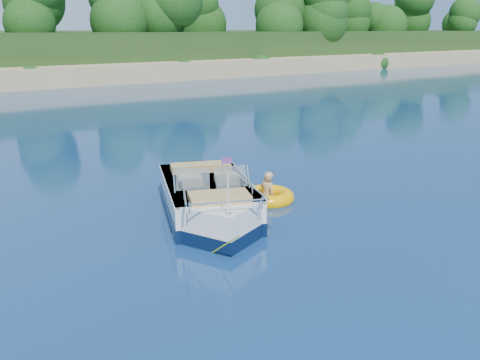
% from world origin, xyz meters
% --- Properties ---
extents(ground, '(160.00, 160.00, 0.00)m').
position_xyz_m(ground, '(0.00, 0.00, 0.00)').
color(ground, '#0B214D').
rests_on(ground, ground).
extents(motorboat, '(3.23, 5.25, 1.84)m').
position_xyz_m(motorboat, '(-2.65, 3.72, 0.36)').
color(motorboat, silver).
rests_on(motorboat, ground).
extents(tow_tube, '(1.69, 1.69, 0.37)m').
position_xyz_m(tow_tube, '(-0.72, 4.00, 0.10)').
color(tow_tube, '#FFA700').
rests_on(tow_tube, ground).
extents(boy, '(0.43, 0.75, 1.40)m').
position_xyz_m(boy, '(-0.83, 3.92, 0.00)').
color(boy, tan).
rests_on(boy, ground).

